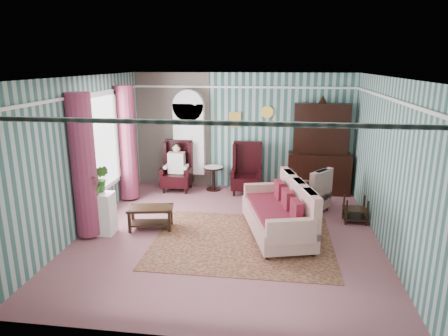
# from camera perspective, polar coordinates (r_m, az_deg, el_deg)

# --- Properties ---
(floor) EXTENTS (6.00, 6.00, 0.00)m
(floor) POSITION_cam_1_polar(r_m,az_deg,el_deg) (7.66, 0.60, -9.33)
(floor) COLOR #955760
(floor) RESTS_ON ground
(room_shell) EXTENTS (5.53, 6.02, 2.91)m
(room_shell) POSITION_cam_1_polar(r_m,az_deg,el_deg) (7.35, -3.99, 5.95)
(room_shell) COLOR #325B57
(room_shell) RESTS_ON ground
(bookcase) EXTENTS (0.80, 0.28, 2.24)m
(bookcase) POSITION_cam_1_polar(r_m,az_deg,el_deg) (10.22, -4.96, 3.43)
(bookcase) COLOR white
(bookcase) RESTS_ON floor
(dresser_hutch) EXTENTS (1.50, 0.56, 2.36)m
(dresser_hutch) POSITION_cam_1_polar(r_m,az_deg,el_deg) (9.91, 13.58, 3.05)
(dresser_hutch) COLOR black
(dresser_hutch) RESTS_ON floor
(wingback_left) EXTENTS (0.76, 0.80, 1.25)m
(wingback_left) POSITION_cam_1_polar(r_m,az_deg,el_deg) (10.02, -6.77, 0.24)
(wingback_left) COLOR black
(wingback_left) RESTS_ON floor
(wingback_right) EXTENTS (0.76, 0.80, 1.25)m
(wingback_right) POSITION_cam_1_polar(r_m,az_deg,el_deg) (9.74, 3.25, -0.11)
(wingback_right) COLOR black
(wingback_right) RESTS_ON floor
(seated_woman) EXTENTS (0.44, 0.40, 1.18)m
(seated_woman) POSITION_cam_1_polar(r_m,az_deg,el_deg) (10.03, -6.76, 0.04)
(seated_woman) COLOR white
(seated_woman) RESTS_ON floor
(round_side_table) EXTENTS (0.50, 0.50, 0.60)m
(round_side_table) POSITION_cam_1_polar(r_m,az_deg,el_deg) (10.07, -1.53, -1.51)
(round_side_table) COLOR black
(round_side_table) RESTS_ON floor
(nest_table) EXTENTS (0.45, 0.38, 0.54)m
(nest_table) POSITION_cam_1_polar(r_m,az_deg,el_deg) (8.50, 18.23, -5.64)
(nest_table) COLOR black
(nest_table) RESTS_ON floor
(plant_stand) EXTENTS (0.55, 0.35, 0.80)m
(plant_stand) POSITION_cam_1_polar(r_m,az_deg,el_deg) (7.88, -17.37, -6.20)
(plant_stand) COLOR silver
(plant_stand) RESTS_ON floor
(rug) EXTENTS (3.20, 2.60, 0.01)m
(rug) POSITION_cam_1_polar(r_m,az_deg,el_deg) (7.36, 2.67, -10.36)
(rug) COLOR #481818
(rug) RESTS_ON floor
(sofa) EXTENTS (1.61, 2.33, 1.00)m
(sofa) POSITION_cam_1_polar(r_m,az_deg,el_deg) (7.48, 7.57, -5.94)
(sofa) COLOR beige
(sofa) RESTS_ON floor
(floral_armchair) EXTENTS (1.09, 1.10, 0.90)m
(floral_armchair) POSITION_cam_1_polar(r_m,az_deg,el_deg) (8.83, 11.99, -3.19)
(floral_armchair) COLOR beige
(floral_armchair) RESTS_ON floor
(coffee_table) EXTENTS (0.92, 0.59, 0.45)m
(coffee_table) POSITION_cam_1_polar(r_m,az_deg,el_deg) (7.91, -10.41, -7.03)
(coffee_table) COLOR black
(coffee_table) RESTS_ON floor
(potted_plant_a) EXTENTS (0.44, 0.41, 0.40)m
(potted_plant_a) POSITION_cam_1_polar(r_m,az_deg,el_deg) (7.59, -18.05, -2.28)
(potted_plant_a) COLOR #1B571D
(potted_plant_a) RESTS_ON plant_stand
(potted_plant_b) EXTENTS (0.30, 0.25, 0.51)m
(potted_plant_b) POSITION_cam_1_polar(r_m,az_deg,el_deg) (7.73, -17.15, -1.45)
(potted_plant_b) COLOR #1D531A
(potted_plant_b) RESTS_ON plant_stand
(potted_plant_c) EXTENTS (0.24, 0.24, 0.41)m
(potted_plant_c) POSITION_cam_1_polar(r_m,az_deg,el_deg) (7.75, -18.01, -1.90)
(potted_plant_c) COLOR #16481A
(potted_plant_c) RESTS_ON plant_stand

